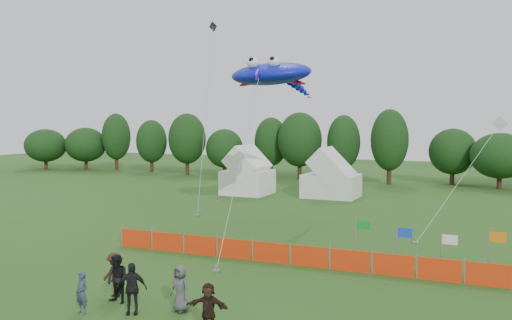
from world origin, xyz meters
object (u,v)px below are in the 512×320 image
at_px(tent_right, 331,178).
at_px(spectator_a, 82,293).
at_px(spectator_c, 115,275).
at_px(spectator_b, 117,279).
at_px(stingray_kite, 274,75).
at_px(tent_left, 248,174).
at_px(spectator_f, 208,307).
at_px(barrier_fence, 289,254).
at_px(spectator_d, 132,288).
at_px(spectator_e, 180,288).

bearing_deg(tent_right, spectator_a, -89.31).
bearing_deg(spectator_c, spectator_b, -35.48).
relative_size(spectator_a, stingray_kite, 0.08).
bearing_deg(spectator_c, tent_left, 114.92).
bearing_deg(spectator_a, spectator_c, 103.54).
distance_m(tent_left, spectator_c, 31.41).
bearing_deg(stingray_kite, spectator_b, -87.27).
bearing_deg(tent_right, stingray_kite, -90.01).
bearing_deg(spectator_b, tent_left, 115.85).
height_order(tent_left, tent_right, tent_left).
relative_size(spectator_c, spectator_f, 1.11).
height_order(tent_left, spectator_f, tent_left).
bearing_deg(spectator_f, spectator_a, 177.72).
height_order(spectator_a, stingray_kite, stingray_kite).
relative_size(barrier_fence, spectator_c, 11.22).
relative_size(tent_right, stingray_kite, 0.24).
distance_m(spectator_d, spectator_f, 3.33).
xyz_separation_m(tent_right, stingray_kite, (-0.00, -13.94, 8.31)).
xyz_separation_m(spectator_b, spectator_e, (2.70, 0.17, -0.08)).
bearing_deg(barrier_fence, spectator_b, -116.31).
height_order(spectator_b, stingray_kite, stingray_kite).
distance_m(spectator_d, stingray_kite, 21.06).
xyz_separation_m(spectator_a, spectator_b, (0.46, 1.48, 0.17)).
height_order(barrier_fence, spectator_a, spectator_a).
distance_m(barrier_fence, spectator_a, 10.61).
xyz_separation_m(tent_right, spectator_d, (2.08, -32.82, -0.78)).
bearing_deg(tent_left, spectator_a, -75.77).
bearing_deg(stingray_kite, spectator_d, -83.70).
bearing_deg(stingray_kite, spectator_a, -88.82).
relative_size(spectator_a, spectator_f, 0.96).
relative_size(barrier_fence, spectator_e, 11.53).
height_order(barrier_fence, spectator_e, spectator_e).
relative_size(barrier_fence, spectator_b, 10.59).
relative_size(spectator_d, stingray_kite, 0.09).
height_order(barrier_fence, spectator_c, spectator_c).
bearing_deg(spectator_b, spectator_e, 13.86).
bearing_deg(spectator_d, spectator_f, -31.65).
bearing_deg(tent_left, spectator_e, -69.70).
xyz_separation_m(tent_left, tent_right, (7.82, 1.08, -0.13)).
bearing_deg(spectator_a, tent_right, 100.16).
distance_m(tent_left, spectator_d, 33.26).
xyz_separation_m(tent_right, spectator_a, (0.40, -33.52, -0.96)).
height_order(spectator_b, spectator_e, spectator_b).
height_order(tent_left, spectator_c, tent_left).
bearing_deg(barrier_fence, stingray_kite, 116.10).
height_order(spectator_e, stingray_kite, stingray_kite).
distance_m(tent_right, spectator_d, 32.89).
relative_size(tent_right, spectator_f, 3.03).
bearing_deg(spectator_c, spectator_e, 2.33).
relative_size(tent_left, stingray_kite, 0.21).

